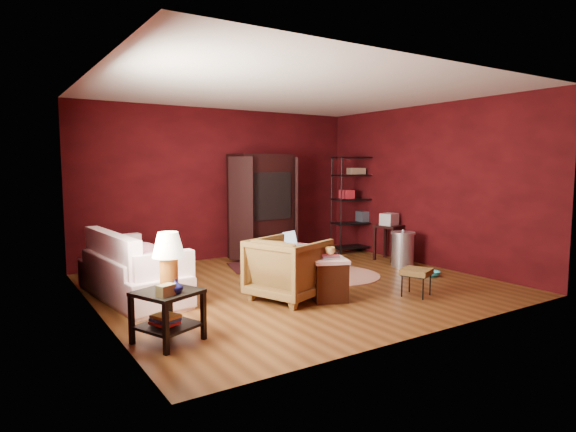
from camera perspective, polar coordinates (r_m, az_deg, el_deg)
name	(u,v)px	position (r m, az deg, el deg)	size (l,w,h in m)	color
room	(294,190)	(6.93, 0.68, 3.14)	(5.54, 5.04, 2.84)	brown
sofa	(132,268)	(6.72, -18.00, -5.86)	(2.05, 0.60, 0.80)	white
armchair	(288,265)	(6.32, 0.02, -5.88)	(0.87, 0.82, 0.90)	black
pet_bowl_steel	(420,265)	(8.18, 15.42, -5.62)	(0.26, 0.06, 0.26)	silver
pet_bowl_turquoise	(432,268)	(7.99, 16.73, -5.96)	(0.25, 0.08, 0.25)	#29B1BF
vase	(176,287)	(4.80, -13.14, -8.17)	(0.14, 0.14, 0.14)	#0D0E41
mug	(330,250)	(6.20, 5.03, -4.01)	(0.13, 0.10, 0.13)	#EBD073
side_table	(168,276)	(4.99, -14.04, -6.91)	(0.72, 0.72, 1.08)	black
sofa_cushions	(133,268)	(6.74, -17.94, -5.86)	(0.93, 2.00, 0.81)	white
hamper	(329,279)	(6.32, 4.88, -7.39)	(0.58, 0.58, 0.63)	#462010
footstool	(416,273)	(6.72, 14.98, -6.49)	(0.47, 0.47, 0.37)	black
rug_round	(334,275)	(7.77, 5.43, -6.99)	(1.77, 1.77, 0.01)	beige
rug_oriental	(269,266)	(8.40, -2.25, -5.89)	(1.51, 1.20, 0.01)	#451216
laptop_desk	(296,249)	(7.66, 0.95, -3.90)	(0.66, 0.57, 0.70)	brown
tv_armoire	(262,204)	(9.12, -3.09, 1.41)	(1.54, 0.89, 1.96)	black
wire_shelving	(356,200)	(9.81, 8.10, 1.90)	(0.99, 0.54, 1.93)	black
small_stand	(389,225)	(9.08, 11.88, -1.08)	(0.53, 0.53, 0.87)	black
trash_can	(403,249)	(8.59, 13.44, -3.82)	(0.49, 0.49, 0.65)	silver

